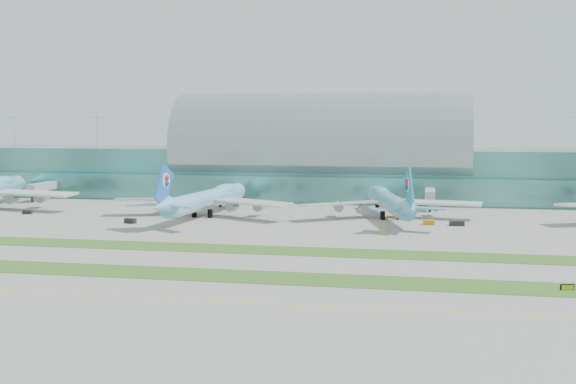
% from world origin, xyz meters
% --- Properties ---
extents(ground, '(700.00, 700.00, 0.00)m').
position_xyz_m(ground, '(0.00, 0.00, 0.00)').
color(ground, gray).
rests_on(ground, ground).
extents(terminal, '(340.00, 69.10, 36.00)m').
position_xyz_m(terminal, '(0.01, 128.79, 14.23)').
color(terminal, '#3D7A75').
rests_on(terminal, ground).
extents(grass_strip_near, '(420.00, 12.00, 0.08)m').
position_xyz_m(grass_strip_near, '(0.00, -28.00, 0.04)').
color(grass_strip_near, '#2D591E').
rests_on(grass_strip_near, ground).
extents(grass_strip_far, '(420.00, 12.00, 0.08)m').
position_xyz_m(grass_strip_far, '(0.00, 2.00, 0.04)').
color(grass_strip_far, '#2D591E').
rests_on(grass_strip_far, ground).
extents(taxiline_a, '(420.00, 0.35, 0.01)m').
position_xyz_m(taxiline_a, '(0.00, -48.00, 0.01)').
color(taxiline_a, yellow).
rests_on(taxiline_a, ground).
extents(taxiline_b, '(420.00, 0.35, 0.01)m').
position_xyz_m(taxiline_b, '(0.00, -14.00, 0.01)').
color(taxiline_b, yellow).
rests_on(taxiline_b, ground).
extents(taxiline_c, '(420.00, 0.35, 0.01)m').
position_xyz_m(taxiline_c, '(0.00, 18.00, 0.01)').
color(taxiline_c, yellow).
rests_on(taxiline_c, ground).
extents(taxiline_d, '(420.00, 0.35, 0.01)m').
position_xyz_m(taxiline_d, '(0.00, 40.00, 0.01)').
color(taxiline_d, yellow).
rests_on(taxiline_d, ground).
extents(airliner_b, '(61.92, 70.63, 19.43)m').
position_xyz_m(airliner_b, '(-28.27, 60.29, 6.00)').
color(airliner_b, '#6ABFE9').
rests_on(airliner_b, ground).
extents(airliner_c, '(57.32, 66.15, 18.44)m').
position_xyz_m(airliner_c, '(30.89, 66.99, 5.69)').
color(airliner_c, '#60B2D3').
rests_on(airliner_c, ground).
extents(gse_b, '(3.19, 2.25, 1.33)m').
position_xyz_m(gse_b, '(-89.36, 53.53, 0.66)').
color(gse_b, black).
rests_on(gse_b, ground).
extents(gse_c, '(3.98, 2.74, 1.53)m').
position_xyz_m(gse_c, '(-46.27, 39.32, 0.76)').
color(gse_c, black).
rests_on(gse_c, ground).
extents(gse_d, '(3.85, 2.84, 1.49)m').
position_xyz_m(gse_d, '(-38.25, 53.78, 0.74)').
color(gse_d, black).
rests_on(gse_d, ground).
extents(gse_e, '(3.47, 1.86, 1.49)m').
position_xyz_m(gse_e, '(43.68, 53.72, 0.74)').
color(gse_e, orange).
rests_on(gse_e, ground).
extents(gse_f, '(4.58, 2.74, 1.46)m').
position_xyz_m(gse_f, '(51.94, 53.08, 0.73)').
color(gse_f, black).
rests_on(gse_f, ground).
extents(taxiway_sign_east, '(2.70, 1.08, 1.16)m').
position_xyz_m(taxiway_sign_east, '(68.85, -28.03, 0.58)').
color(taxiway_sign_east, black).
rests_on(taxiway_sign_east, ground).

